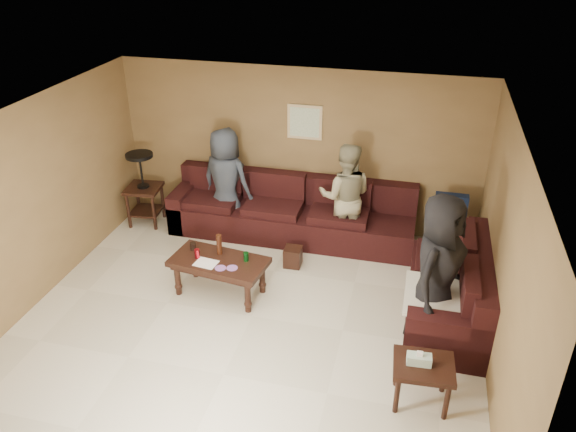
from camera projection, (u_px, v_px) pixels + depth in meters
The scene contains 10 objects.
room at pixel (247, 196), 6.16m from camera, with size 5.60×5.50×2.50m.
sectional_sofa at pixel (338, 241), 7.92m from camera, with size 4.65×2.90×0.97m.
coffee_table at pixel (219, 265), 7.18m from camera, with size 1.30×0.77×0.79m.
end_table_left at pixel (143, 187), 8.79m from camera, with size 0.57×0.57×1.18m.
side_table_right at pixel (423, 369), 5.54m from camera, with size 0.63×0.52×0.64m.
waste_bin at pixel (293, 257), 7.89m from camera, with size 0.24×0.24×0.28m, color black.
wall_art at pixel (305, 122), 8.24m from camera, with size 0.52×0.04×0.52m.
person_left at pixel (226, 181), 8.50m from camera, with size 0.81×0.53×1.65m, color #313945.
person_middle at pixel (345, 197), 8.07m from camera, with size 0.79×0.61×1.62m, color tan.
person_right at pixel (437, 270), 6.22m from camera, with size 0.89×0.58×1.82m, color black.
Camera 1 is at (1.77, -5.26, 4.38)m, focal length 35.00 mm.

